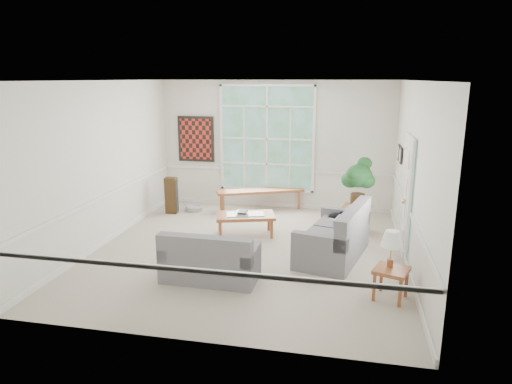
% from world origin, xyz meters
% --- Properties ---
extents(floor, '(5.50, 6.00, 0.01)m').
position_xyz_m(floor, '(0.00, 0.00, -0.01)').
color(floor, '#ACA393').
rests_on(floor, ground).
extents(ceiling, '(5.50, 6.00, 0.02)m').
position_xyz_m(ceiling, '(0.00, 0.00, 3.00)').
color(ceiling, white).
rests_on(ceiling, ground).
extents(wall_back, '(5.50, 0.02, 3.00)m').
position_xyz_m(wall_back, '(0.00, 3.00, 1.50)').
color(wall_back, silver).
rests_on(wall_back, ground).
extents(wall_front, '(5.50, 0.02, 3.00)m').
position_xyz_m(wall_front, '(0.00, -3.00, 1.50)').
color(wall_front, silver).
rests_on(wall_front, ground).
extents(wall_left, '(0.02, 6.00, 3.00)m').
position_xyz_m(wall_left, '(-2.75, 0.00, 1.50)').
color(wall_left, silver).
rests_on(wall_left, ground).
extents(wall_right, '(0.02, 6.00, 3.00)m').
position_xyz_m(wall_right, '(2.75, 0.00, 1.50)').
color(wall_right, silver).
rests_on(wall_right, ground).
extents(window_back, '(2.30, 0.08, 2.40)m').
position_xyz_m(window_back, '(-0.20, 2.96, 1.65)').
color(window_back, white).
rests_on(window_back, wall_back).
extents(entry_door, '(0.08, 0.90, 2.10)m').
position_xyz_m(entry_door, '(2.71, 0.60, 1.05)').
color(entry_door, white).
rests_on(entry_door, floor).
extents(door_sidelight, '(0.08, 0.26, 1.90)m').
position_xyz_m(door_sidelight, '(2.71, -0.03, 1.15)').
color(door_sidelight, white).
rests_on(door_sidelight, wall_right).
extents(wall_art, '(0.90, 0.06, 1.10)m').
position_xyz_m(wall_art, '(-1.95, 2.95, 1.60)').
color(wall_art, maroon).
rests_on(wall_art, wall_back).
extents(wall_frame_near, '(0.04, 0.26, 0.32)m').
position_xyz_m(wall_frame_near, '(2.71, 1.75, 1.55)').
color(wall_frame_near, black).
rests_on(wall_frame_near, wall_right).
extents(wall_frame_far, '(0.04, 0.26, 0.32)m').
position_xyz_m(wall_frame_far, '(2.71, 2.15, 1.55)').
color(wall_frame_far, black).
rests_on(wall_frame_far, wall_right).
extents(loveseat_right, '(1.29, 1.90, 0.94)m').
position_xyz_m(loveseat_right, '(1.50, -0.00, 0.47)').
color(loveseat_right, slate).
rests_on(loveseat_right, floor).
extents(loveseat_front, '(1.46, 0.77, 0.79)m').
position_xyz_m(loveseat_front, '(-0.32, -1.28, 0.39)').
color(loveseat_front, slate).
rests_on(loveseat_front, floor).
extents(coffee_table, '(1.28, 0.93, 0.43)m').
position_xyz_m(coffee_table, '(-0.24, 0.81, 0.21)').
color(coffee_table, brown).
rests_on(coffee_table, floor).
extents(pewter_bowl, '(0.33, 0.33, 0.07)m').
position_xyz_m(pewter_bowl, '(-0.31, 0.85, 0.46)').
color(pewter_bowl, '#9F9FA4').
rests_on(pewter_bowl, coffee_table).
extents(window_bench, '(2.04, 1.17, 0.48)m').
position_xyz_m(window_bench, '(-0.29, 2.65, 0.24)').
color(window_bench, brown).
rests_on(window_bench, floor).
extents(end_table, '(0.64, 0.64, 0.54)m').
position_xyz_m(end_table, '(1.90, 1.43, 0.27)').
color(end_table, brown).
rests_on(end_table, floor).
extents(houseplant, '(0.66, 0.66, 1.00)m').
position_xyz_m(houseplant, '(1.92, 1.49, 1.04)').
color(houseplant, '#1D5025').
rests_on(houseplant, end_table).
extents(side_table, '(0.57, 0.57, 0.46)m').
position_xyz_m(side_table, '(2.36, -1.42, 0.23)').
color(side_table, brown).
rests_on(side_table, floor).
extents(table_lamp, '(0.43, 0.43, 0.53)m').
position_xyz_m(table_lamp, '(2.34, -1.36, 0.72)').
color(table_lamp, silver).
rests_on(table_lamp, side_table).
extents(pet_bed, '(0.51, 0.51, 0.12)m').
position_xyz_m(pet_bed, '(-1.81, 2.23, 0.06)').
color(pet_bed, gray).
rests_on(pet_bed, floor).
extents(floor_speaker, '(0.27, 0.22, 0.84)m').
position_xyz_m(floor_speaker, '(-2.25, 1.96, 0.42)').
color(floor_speaker, '#362411').
rests_on(floor_speaker, floor).
extents(cat, '(0.38, 0.31, 0.16)m').
position_xyz_m(cat, '(1.55, 0.62, 0.56)').
color(cat, black).
rests_on(cat, loveseat_right).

